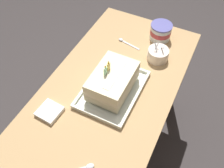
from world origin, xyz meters
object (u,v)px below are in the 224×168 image
at_px(foil_tray, 113,90).
at_px(birthday_cake, 113,81).
at_px(bowl_stack, 158,54).
at_px(serving_spoon_near_tray, 85,168).
at_px(napkin_pile, 50,111).
at_px(ice_cream_tub, 161,31).
at_px(serving_spoon_by_bowls, 125,42).

xyz_separation_m(foil_tray, birthday_cake, (-0.00, 0.00, 0.07)).
bearing_deg(bowl_stack, birthday_cake, 158.49).
relative_size(serving_spoon_near_tray, napkin_pile, 1.13).
bearing_deg(foil_tray, napkin_pile, 140.14).
height_order(foil_tray, ice_cream_tub, ice_cream_tub).
height_order(ice_cream_tub, serving_spoon_near_tray, ice_cream_tub).
bearing_deg(foil_tray, ice_cream_tub, -9.10).
relative_size(serving_spoon_near_tray, serving_spoon_by_bowls, 0.85).
xyz_separation_m(bowl_stack, serving_spoon_near_tray, (-0.70, 0.05, -0.03)).
bearing_deg(foil_tray, serving_spoon_near_tray, -169.55).
xyz_separation_m(serving_spoon_by_bowls, napkin_pile, (-0.59, 0.11, 0.01)).
height_order(serving_spoon_near_tray, napkin_pile, napkin_pile).
height_order(foil_tray, serving_spoon_near_tray, foil_tray).
xyz_separation_m(foil_tray, bowl_stack, (0.31, -0.12, 0.02)).
distance_m(bowl_stack, serving_spoon_near_tray, 0.70).
height_order(bowl_stack, serving_spoon_near_tray, bowl_stack).
bearing_deg(bowl_stack, serving_spoon_by_bowls, 79.60).
relative_size(ice_cream_tub, serving_spoon_by_bowls, 0.85).
relative_size(foil_tray, serving_spoon_by_bowls, 2.49).
bearing_deg(serving_spoon_near_tray, ice_cream_tub, -0.20).
height_order(serving_spoon_near_tray, serving_spoon_by_bowls, serving_spoon_near_tray).
relative_size(birthday_cake, bowl_stack, 2.18).
bearing_deg(ice_cream_tub, birthday_cake, 170.90).
height_order(birthday_cake, napkin_pile, birthday_cake).
bearing_deg(serving_spoon_near_tray, serving_spoon_by_bowls, 12.62).
bearing_deg(napkin_pile, serving_spoon_by_bowls, -10.50).
bearing_deg(bowl_stack, napkin_pile, 149.53).
bearing_deg(serving_spoon_by_bowls, bowl_stack, -100.40).
relative_size(birthday_cake, serving_spoon_near_tray, 2.06).
height_order(foil_tray, birthday_cake, birthday_cake).
bearing_deg(birthday_cake, napkin_pile, 140.15).
bearing_deg(birthday_cake, serving_spoon_by_bowls, 15.05).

